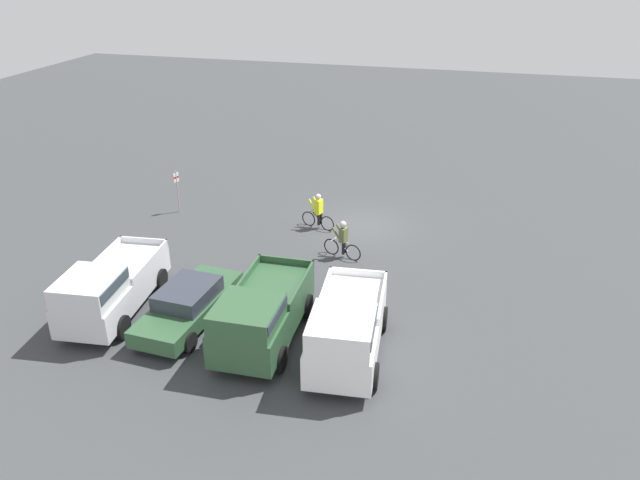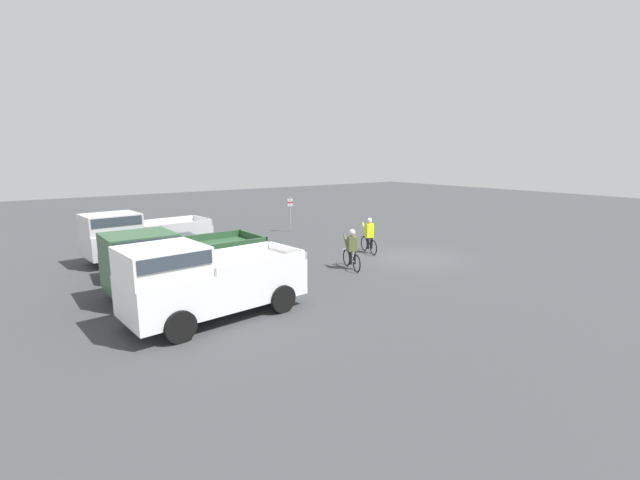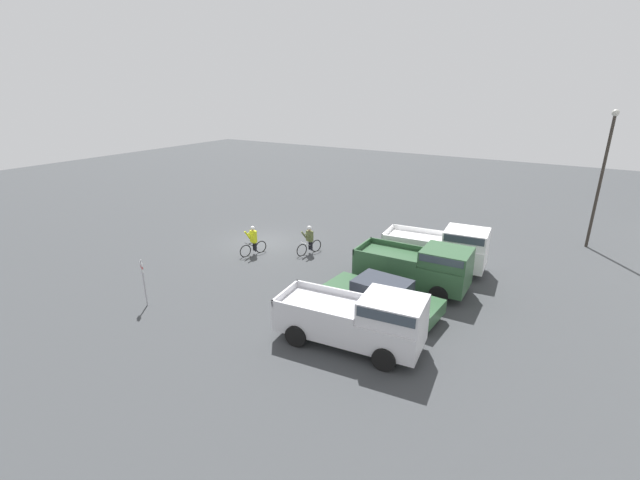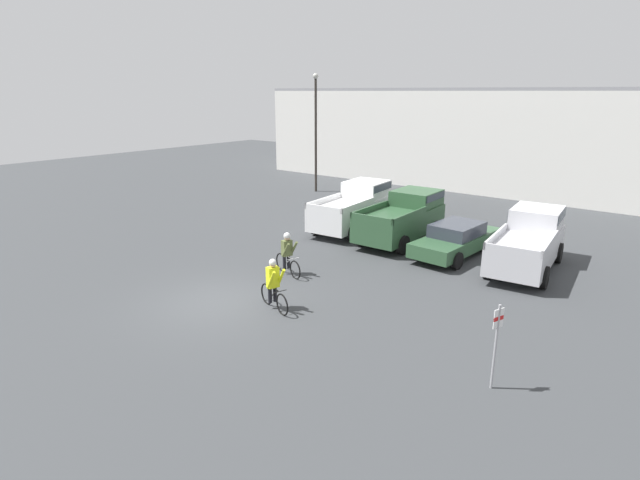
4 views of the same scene
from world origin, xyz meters
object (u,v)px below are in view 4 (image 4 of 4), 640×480
object	(u,v)px
fire_lane_sign	(496,338)
cyclist_0	(273,284)
lamppost	(316,125)
pickup_truck_1	(404,216)
pickup_truck_0	(355,206)
cyclist_1	(287,253)
pickup_truck_2	(529,239)
sedan_0	(456,239)

from	to	relation	value
fire_lane_sign	cyclist_0	bearing A→B (deg)	179.55
lamppost	cyclist_0	bearing A→B (deg)	-54.86
pickup_truck_1	fire_lane_sign	bearing A→B (deg)	-50.75
pickup_truck_0	cyclist_1	size ratio (longest dim) A/B	3.06
pickup_truck_1	fire_lane_sign	distance (m)	11.92
pickup_truck_2	cyclist_0	xyz separation A→B (m)	(-4.95, -8.98, -0.28)
cyclist_1	pickup_truck_0	bearing A→B (deg)	104.08
sedan_0	fire_lane_sign	bearing A→B (deg)	-61.32
sedan_0	fire_lane_sign	distance (m)	9.88
pickup_truck_0	cyclist_1	distance (m)	7.04
sedan_0	pickup_truck_1	bearing A→B (deg)	168.39
pickup_truck_2	lamppost	size ratio (longest dim) A/B	0.70
pickup_truck_1	sedan_0	size ratio (longest dim) A/B	1.03
lamppost	cyclist_1	bearing A→B (deg)	-54.66
pickup_truck_1	fire_lane_sign	world-z (taller)	pickup_truck_1
pickup_truck_0	pickup_truck_1	bearing A→B (deg)	-3.84
pickup_truck_2	fire_lane_sign	bearing A→B (deg)	-77.64
sedan_0	cyclist_1	bearing A→B (deg)	-122.95
cyclist_1	fire_lane_sign	distance (m)	9.05
cyclist_0	fire_lane_sign	world-z (taller)	fire_lane_sign
cyclist_1	lamppost	distance (m)	16.50
fire_lane_sign	pickup_truck_2	bearing A→B (deg)	102.36
sedan_0	fire_lane_sign	xyz separation A→B (m)	(4.73, -8.65, 0.57)
pickup_truck_0	pickup_truck_1	world-z (taller)	pickup_truck_0
pickup_truck_0	sedan_0	xyz separation A→B (m)	(5.63, -0.77, -0.45)
fire_lane_sign	lamppost	xyz separation A→B (m)	(-17.97, 15.74, 3.16)
cyclist_0	cyclist_1	bearing A→B (deg)	124.14
pickup_truck_1	cyclist_0	size ratio (longest dim) A/B	3.04
pickup_truck_1	cyclist_0	distance (m)	9.20
pickup_truck_2	lamppost	world-z (taller)	lamppost
pickup_truck_0	cyclist_1	xyz separation A→B (m)	(1.71, -6.82, -0.33)
pickup_truck_1	cyclist_1	xyz separation A→B (m)	(-1.12, -6.63, -0.29)
cyclist_0	fire_lane_sign	distance (m)	6.94
pickup_truck_2	fire_lane_sign	xyz separation A→B (m)	(1.98, -9.03, 0.16)
pickup_truck_0	fire_lane_sign	size ratio (longest dim) A/B	2.48
sedan_0	cyclist_1	xyz separation A→B (m)	(-3.92, -6.05, 0.12)
lamppost	sedan_0	bearing A→B (deg)	-28.15
sedan_0	lamppost	bearing A→B (deg)	151.85
sedan_0	lamppost	xyz separation A→B (m)	(-13.24, 7.08, 3.73)
sedan_0	fire_lane_sign	world-z (taller)	fire_lane_sign
sedan_0	pickup_truck_0	bearing A→B (deg)	172.25
cyclist_1	lamppost	xyz separation A→B (m)	(-9.31, 13.14, 3.61)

